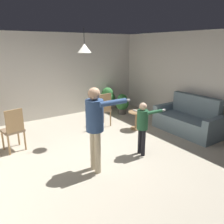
{
  "coord_description": "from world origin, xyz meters",
  "views": [
    {
      "loc": [
        -2.35,
        -3.88,
        2.33
      ],
      "look_at": [
        0.1,
        -0.22,
        1.0
      ],
      "focal_mm": 35.98,
      "sensor_mm": 36.0,
      "label": 1
    }
  ],
  "objects_px": {
    "dining_chair_by_counter": "(13,128)",
    "side_table_by_couch": "(136,118)",
    "couch_floral": "(188,120)",
    "person_child": "(143,123)",
    "spare_remote_on_table": "(135,111)",
    "person_adult": "(95,121)",
    "potted_plant_by_wall": "(108,98)",
    "dining_chair_near_wall": "(103,108)",
    "potted_plant_corner": "(122,103)"
  },
  "relations": [
    {
      "from": "dining_chair_by_counter",
      "to": "side_table_by_couch",
      "type": "bearing_deg",
      "value": -18.88
    },
    {
      "from": "couch_floral",
      "to": "person_child",
      "type": "distance_m",
      "value": 2.0
    },
    {
      "from": "couch_floral",
      "to": "spare_remote_on_table",
      "type": "xyz_separation_m",
      "value": [
        -1.05,
        1.02,
        0.21
      ]
    },
    {
      "from": "person_child",
      "to": "spare_remote_on_table",
      "type": "relative_size",
      "value": 9.04
    },
    {
      "from": "couch_floral",
      "to": "spare_remote_on_table",
      "type": "distance_m",
      "value": 1.48
    },
    {
      "from": "side_table_by_couch",
      "to": "spare_remote_on_table",
      "type": "distance_m",
      "value": 0.22
    },
    {
      "from": "couch_floral",
      "to": "side_table_by_couch",
      "type": "height_order",
      "value": "couch_floral"
    },
    {
      "from": "couch_floral",
      "to": "side_table_by_couch",
      "type": "relative_size",
      "value": 3.47
    },
    {
      "from": "spare_remote_on_table",
      "to": "person_adult",
      "type": "bearing_deg",
      "value": -146.85
    },
    {
      "from": "potted_plant_by_wall",
      "to": "person_adult",
      "type": "bearing_deg",
      "value": -125.66
    },
    {
      "from": "side_table_by_couch",
      "to": "spare_remote_on_table",
      "type": "relative_size",
      "value": 4.0
    },
    {
      "from": "person_adult",
      "to": "dining_chair_by_counter",
      "type": "height_order",
      "value": "person_adult"
    },
    {
      "from": "dining_chair_near_wall",
      "to": "potted_plant_corner",
      "type": "distance_m",
      "value": 1.4
    },
    {
      "from": "person_child",
      "to": "potted_plant_by_wall",
      "type": "relative_size",
      "value": 1.37
    },
    {
      "from": "dining_chair_near_wall",
      "to": "potted_plant_corner",
      "type": "xyz_separation_m",
      "value": [
        1.2,
        0.7,
        -0.16
      ]
    },
    {
      "from": "dining_chair_by_counter",
      "to": "potted_plant_by_wall",
      "type": "distance_m",
      "value": 3.84
    },
    {
      "from": "side_table_by_couch",
      "to": "potted_plant_corner",
      "type": "relative_size",
      "value": 0.74
    },
    {
      "from": "dining_chair_near_wall",
      "to": "spare_remote_on_table",
      "type": "distance_m",
      "value": 0.93
    },
    {
      "from": "couch_floral",
      "to": "side_table_by_couch",
      "type": "bearing_deg",
      "value": 46.87
    },
    {
      "from": "couch_floral",
      "to": "dining_chair_by_counter",
      "type": "height_order",
      "value": "same"
    },
    {
      "from": "person_adult",
      "to": "spare_remote_on_table",
      "type": "xyz_separation_m",
      "value": [
        2.05,
        1.34,
        -0.47
      ]
    },
    {
      "from": "side_table_by_couch",
      "to": "dining_chair_by_counter",
      "type": "xyz_separation_m",
      "value": [
        -3.16,
        0.45,
        0.22
      ]
    },
    {
      "from": "dining_chair_near_wall",
      "to": "potted_plant_corner",
      "type": "bearing_deg",
      "value": 27.46
    },
    {
      "from": "couch_floral",
      "to": "person_child",
      "type": "relative_size",
      "value": 1.54
    },
    {
      "from": "side_table_by_couch",
      "to": "potted_plant_by_wall",
      "type": "distance_m",
      "value": 2.06
    },
    {
      "from": "person_adult",
      "to": "side_table_by_couch",
      "type": "bearing_deg",
      "value": 122.87
    },
    {
      "from": "dining_chair_by_counter",
      "to": "person_child",
      "type": "bearing_deg",
      "value": -47.93
    },
    {
      "from": "potted_plant_by_wall",
      "to": "spare_remote_on_table",
      "type": "height_order",
      "value": "potted_plant_by_wall"
    },
    {
      "from": "person_adult",
      "to": "spare_remote_on_table",
      "type": "relative_size",
      "value": 12.45
    },
    {
      "from": "potted_plant_corner",
      "to": "side_table_by_couch",
      "type": "bearing_deg",
      "value": -111.0
    },
    {
      "from": "person_child",
      "to": "spare_remote_on_table",
      "type": "bearing_deg",
      "value": 148.91
    },
    {
      "from": "dining_chair_by_counter",
      "to": "potted_plant_corner",
      "type": "relative_size",
      "value": 1.42
    },
    {
      "from": "couch_floral",
      "to": "potted_plant_by_wall",
      "type": "distance_m",
      "value": 3.09
    },
    {
      "from": "person_child",
      "to": "potted_plant_by_wall",
      "type": "height_order",
      "value": "person_child"
    },
    {
      "from": "dining_chair_by_counter",
      "to": "potted_plant_corner",
      "type": "xyz_separation_m",
      "value": [
        3.7,
        0.96,
        -0.16
      ]
    },
    {
      "from": "side_table_by_couch",
      "to": "spare_remote_on_table",
      "type": "height_order",
      "value": "spare_remote_on_table"
    },
    {
      "from": "side_table_by_couch",
      "to": "dining_chair_by_counter",
      "type": "distance_m",
      "value": 3.2
    },
    {
      "from": "person_child",
      "to": "potted_plant_corner",
      "type": "bearing_deg",
      "value": 154.85
    },
    {
      "from": "dining_chair_near_wall",
      "to": "dining_chair_by_counter",
      "type": "bearing_deg",
      "value": -177.07
    },
    {
      "from": "dining_chair_near_wall",
      "to": "spare_remote_on_table",
      "type": "relative_size",
      "value": 7.69
    },
    {
      "from": "potted_plant_corner",
      "to": "spare_remote_on_table",
      "type": "relative_size",
      "value": 5.41
    },
    {
      "from": "dining_chair_by_counter",
      "to": "dining_chair_near_wall",
      "type": "height_order",
      "value": "same"
    },
    {
      "from": "dining_chair_by_counter",
      "to": "person_adult",
      "type": "bearing_deg",
      "value": -68.23
    },
    {
      "from": "dining_chair_by_counter",
      "to": "spare_remote_on_table",
      "type": "distance_m",
      "value": 3.19
    },
    {
      "from": "person_child",
      "to": "dining_chair_near_wall",
      "type": "height_order",
      "value": "person_child"
    },
    {
      "from": "dining_chair_by_counter",
      "to": "potted_plant_corner",
      "type": "height_order",
      "value": "dining_chair_by_counter"
    },
    {
      "from": "side_table_by_couch",
      "to": "dining_chair_near_wall",
      "type": "bearing_deg",
      "value": 132.82
    },
    {
      "from": "person_adult",
      "to": "person_child",
      "type": "bearing_deg",
      "value": 91.57
    },
    {
      "from": "person_adult",
      "to": "dining_chair_near_wall",
      "type": "xyz_separation_m",
      "value": [
        1.39,
        2.0,
        -0.46
      ]
    },
    {
      "from": "side_table_by_couch",
      "to": "potted_plant_corner",
      "type": "distance_m",
      "value": 1.51
    }
  ]
}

